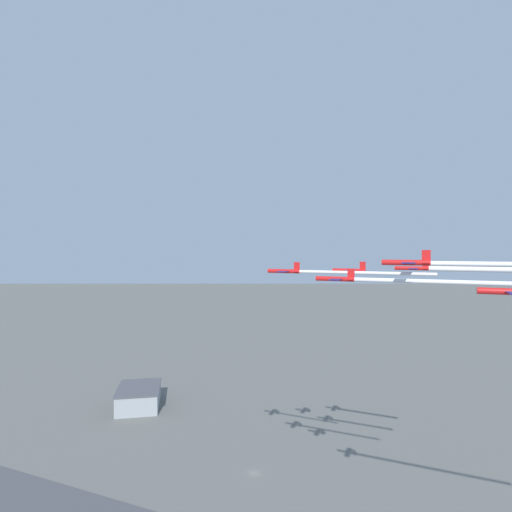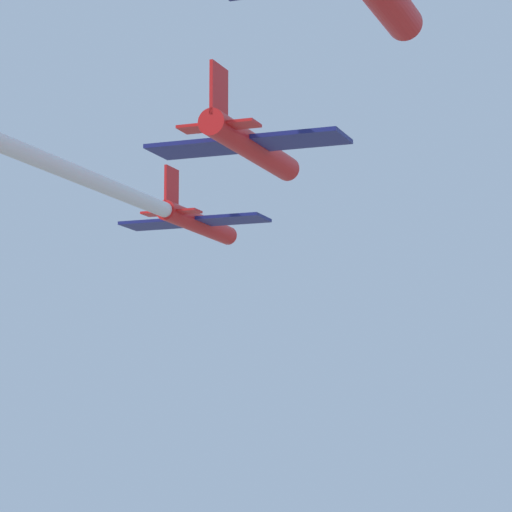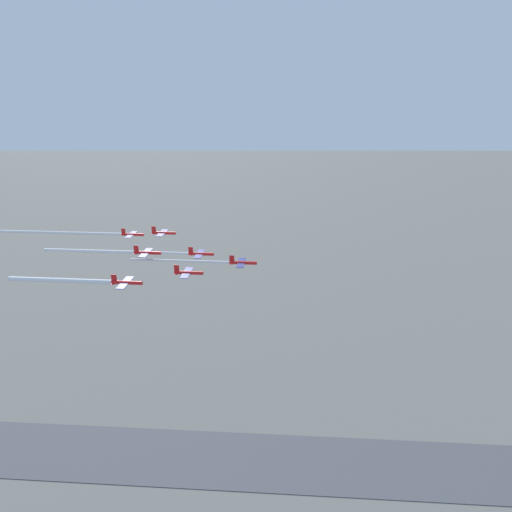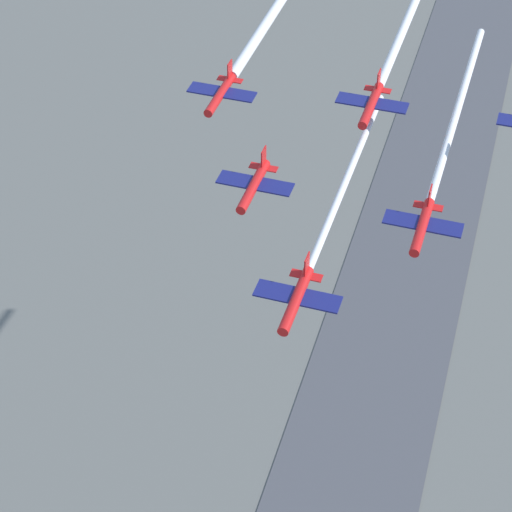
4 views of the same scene
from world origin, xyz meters
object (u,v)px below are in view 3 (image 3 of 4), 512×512
jet_0 (242,263)px  jet_6 (132,234)px  jet_2 (188,273)px  jet_3 (163,233)px  jet_5 (126,282)px  jet_1 (200,254)px  jet_4 (146,253)px

jet_0 → jet_6: bearing=-120.5°
jet_2 → jet_3: 29.30m
jet_3 → jet_5: jet_3 is taller
jet_0 → jet_2: 16.67m
jet_2 → jet_6: jet_2 is taller
jet_5 → jet_6: jet_5 is taller
jet_0 → jet_2: (0.73, 16.66, 0.05)m
jet_0 → jet_1: size_ratio=1.00×
jet_2 → jet_4: bearing=-120.5°
jet_2 → jet_0: bearing=120.5°
jet_4 → jet_5: (-14.19, 9.20, -1.83)m
jet_3 → jet_4: 16.92m
jet_0 → jet_6: (44.74, 22.37, -0.83)m
jet_1 → jet_3: (14.91, 7.46, 3.88)m
jet_1 → jet_4: size_ratio=1.00×
jet_3 → jet_4: (-14.19, 9.20, -0.62)m
jet_5 → jet_0: bearing=120.5°
jet_5 → jet_6: 44.67m
jet_0 → jet_5: size_ratio=1.00×
jet_4 → jet_6: size_ratio=1.00×
jet_0 → jet_4: 28.84m
jet_2 → jet_6: size_ratio=1.00×
jet_5 → jet_6: (43.29, -10.95, -1.34)m
jet_1 → jet_3: bearing=-120.5°
jet_0 → jet_5: (1.46, 33.32, 0.50)m
jet_1 → jet_5: jet_5 is taller
jet_5 → jet_3: bearing=-180.0°
jet_2 → jet_5: bearing=-59.5°
jet_1 → jet_4: (0.73, 16.66, 3.26)m
jet_0 → jet_6: size_ratio=1.00×
jet_4 → jet_6: (29.10, -1.75, -3.16)m
jet_1 → jet_2: jet_2 is taller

